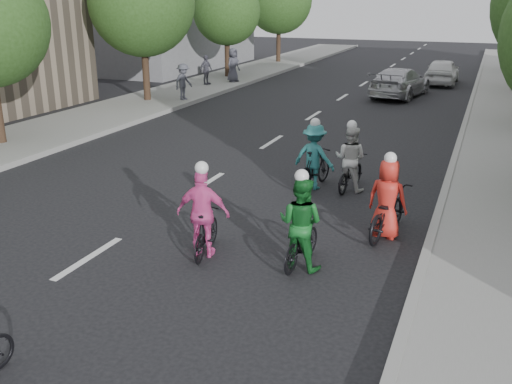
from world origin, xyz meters
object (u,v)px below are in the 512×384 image
Objects in this scene: cyclist_4 at (301,230)px; spectator_1 at (206,70)px; follow_car_trail at (442,71)px; follow_car_lead at (400,82)px; cyclist_5 at (204,221)px; spectator_0 at (183,82)px; cyclist_0 at (314,161)px; cyclist_1 at (387,207)px; cyclist_2 at (350,165)px; spectator_2 at (233,65)px.

cyclist_4 reaches higher than spectator_1.
follow_car_lead is at bearing 73.80° from follow_car_trail.
cyclist_5 is at bearing 96.91° from follow_car_lead.
follow_car_trail is at bearing -84.90° from cyclist_4.
spectator_0 is (-9.16, -5.62, 0.27)m from follow_car_lead.
cyclist_0 is 0.44× the size of follow_car_trail.
cyclist_0 is at bearing -37.37° from cyclist_1.
spectator_0 reaches higher than follow_car_lead.
cyclist_5 is at bearing -139.37° from spectator_1.
follow_car_lead is (0.55, 20.25, 0.01)m from cyclist_5.
cyclist_4 is at bearing 176.94° from cyclist_5.
spectator_2 is (-10.59, 15.97, 0.43)m from cyclist_2.
cyclist_5 is 0.39× the size of follow_car_lead.
spectator_2 reaches higher than cyclist_4.
spectator_1 is (-11.72, 19.17, 0.22)m from cyclist_4.
follow_car_lead is at bearing -78.58° from cyclist_0.
cyclist_4 is 1.13× the size of spectator_0.
spectator_2 is (0.93, 1.56, 0.14)m from spectator_1.
cyclist_4 reaches higher than cyclist_1.
follow_car_trail is at bearing -54.07° from spectator_2.
spectator_0 reaches higher than follow_car_trail.
cyclist_5 reaches higher than cyclist_4.
spectator_1 is (-11.51, 14.41, 0.29)m from cyclist_2.
spectator_0 is at bearing -37.07° from cyclist_1.
follow_car_trail is (-0.98, 23.29, 0.08)m from cyclist_1.
cyclist_5 reaches higher than spectator_0.
cyclist_1 is at bearing -133.97° from spectator_2.
spectator_1 reaches higher than follow_car_lead.
spectator_0 is (-11.69, 12.34, 0.35)m from cyclist_1.
cyclist_2 is 1.10× the size of spectator_0.
cyclist_2 is 0.96× the size of cyclist_5.
cyclist_4 is at bearing 68.76° from cyclist_1.
cyclist_5 reaches higher than cyclist_2.
follow_car_lead is (-1.11, 15.25, 0.06)m from cyclist_2.
cyclist_4 is (-1.22, -2.05, 0.09)m from cyclist_1.
cyclist_1 is 23.31m from follow_car_trail.
follow_car_lead is 10.44m from spectator_1.
cyclist_0 is at bearing -130.33° from spectator_1.
cyclist_0 reaches higher than follow_car_trail.
follow_car_trail is (1.56, 5.33, 0.00)m from follow_car_lead.
cyclist_5 reaches higher than follow_car_lead.
cyclist_4 is 0.99× the size of cyclist_5.
spectator_2 is at bearing -50.42° from cyclist_2.
cyclist_1 is at bearing -129.20° from spectator_1.
cyclist_4 is at bearing 102.23° from follow_car_lead.
cyclist_0 is 0.98× the size of cyclist_5.
cyclist_0 is 20.86m from follow_car_trail.
cyclist_4 reaches higher than follow_car_trail.
cyclist_0 is at bearing 99.27° from follow_car_lead.
cyclist_2 reaches higher than spectator_1.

